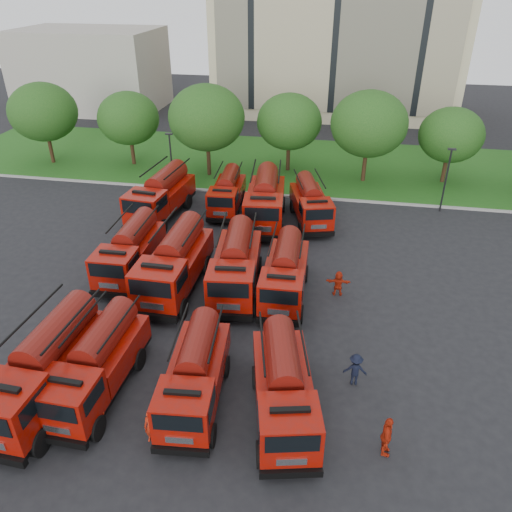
{
  "coord_description": "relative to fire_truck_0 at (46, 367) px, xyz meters",
  "views": [
    {
      "loc": [
        4.12,
        -20.84,
        16.71
      ],
      "look_at": [
        -0.5,
        4.51,
        1.8
      ],
      "focal_mm": 35.0,
      "sensor_mm": 36.0,
      "label": 1
    }
  ],
  "objects": [
    {
      "name": "firefighter_2",
      "position": [
        14.5,
        -0.44,
        -1.76
      ],
      "size": [
        0.69,
        1.14,
        1.89
      ],
      "primitive_type": "imported",
      "rotation": [
        0.0,
        0.0,
        1.51
      ],
      "color": "#B0230D",
      "rests_on": "ground"
    },
    {
      "name": "firefighter_3",
      "position": [
        13.28,
        3.26,
        -1.76
      ],
      "size": [
        1.09,
        0.57,
        1.66
      ],
      "primitive_type": "imported",
      "rotation": [
        0.0,
        0.0,
        3.16
      ],
      "color": "black",
      "rests_on": "ground"
    },
    {
      "name": "fire_truck_7",
      "position": [
        9.16,
        9.84,
        -0.21
      ],
      "size": [
        2.67,
        6.87,
        3.09
      ],
      "rotation": [
        0.0,
        0.0,
        0.03
      ],
      "color": "black",
      "rests_on": "ground"
    },
    {
      "name": "curb",
      "position": [
        7.76,
        24.38,
        -1.69
      ],
      "size": [
        70.0,
        0.3,
        0.14
      ],
      "primitive_type": "cube",
      "color": "gray",
      "rests_on": "ground"
    },
    {
      "name": "side_building",
      "position": [
        -22.24,
        50.48,
        3.24
      ],
      "size": [
        18.0,
        12.0,
        10.0
      ],
      "primitive_type": "cube",
      "color": "#A0998E",
      "rests_on": "ground"
    },
    {
      "name": "firefighter_4",
      "position": [
        -1.51,
        7.92,
        -1.76
      ],
      "size": [
        1.05,
        1.04,
        1.82
      ],
      "primitive_type": "imported",
      "rotation": [
        0.0,
        0.0,
        2.38
      ],
      "color": "black",
      "rests_on": "ground"
    },
    {
      "name": "tree_2",
      "position": [
        -0.24,
        27.98,
        3.59
      ],
      "size": [
        6.72,
        6.72,
        8.22
      ],
      "color": "#382314",
      "rests_on": "ground"
    },
    {
      "name": "tree_3",
      "position": [
        6.76,
        30.48,
        2.92
      ],
      "size": [
        5.88,
        5.88,
        7.19
      ],
      "color": "#382314",
      "rests_on": "ground"
    },
    {
      "name": "fire_truck_0",
      "position": [
        0.0,
        0.0,
        0.0
      ],
      "size": [
        3.08,
        7.8,
        3.5
      ],
      "rotation": [
        0.0,
        0.0,
        -0.04
      ],
      "color": "black",
      "rests_on": "ground"
    },
    {
      "name": "fire_truck_8",
      "position": [
        -1.49,
        18.8,
        -0.01
      ],
      "size": [
        3.39,
        7.89,
        3.49
      ],
      "rotation": [
        0.0,
        0.0,
        -0.1
      ],
      "color": "black",
      "rests_on": "ground"
    },
    {
      "name": "fire_truck_3",
      "position": [
        10.29,
        0.84,
        -0.21
      ],
      "size": [
        3.75,
        7.11,
        3.08
      ],
      "rotation": [
        0.0,
        0.0,
        0.22
      ],
      "color": "black",
      "rests_on": "ground"
    },
    {
      "name": "apartment_building",
      "position": [
        9.76,
        54.42,
        10.74
      ],
      "size": [
        30.0,
        14.18,
        25.0
      ],
      "color": "beige",
      "rests_on": "ground"
    },
    {
      "name": "ground",
      "position": [
        7.76,
        6.48,
        -1.76
      ],
      "size": [
        140.0,
        140.0,
        0.0
      ],
      "primitive_type": "plane",
      "color": "black",
      "rests_on": "ground"
    },
    {
      "name": "fire_truck_9",
      "position": [
        3.14,
        20.97,
        -0.31
      ],
      "size": [
        2.67,
        6.49,
        2.89
      ],
      "rotation": [
        0.0,
        0.0,
        0.07
      ],
      "color": "black",
      "rests_on": "ground"
    },
    {
      "name": "fire_truck_1",
      "position": [
        1.96,
        0.76,
        -0.19
      ],
      "size": [
        2.67,
        6.93,
        3.12
      ],
      "rotation": [
        0.0,
        0.0,
        -0.03
      ],
      "color": "black",
      "rests_on": "ground"
    },
    {
      "name": "tree_0",
      "position": [
        -16.24,
        28.48,
        3.26
      ],
      "size": [
        6.3,
        6.3,
        7.7
      ],
      "color": "#382314",
      "rests_on": "ground"
    },
    {
      "name": "tree_1",
      "position": [
        -8.24,
        29.48,
        2.79
      ],
      "size": [
        5.71,
        5.71,
        6.98
      ],
      "color": "#382314",
      "rests_on": "ground"
    },
    {
      "name": "fire_truck_6",
      "position": [
        6.24,
        9.98,
        -0.07
      ],
      "size": [
        3.33,
        7.61,
        3.36
      ],
      "rotation": [
        0.0,
        0.0,
        0.11
      ],
      "color": "black",
      "rests_on": "ground"
    },
    {
      "name": "fire_truck_5",
      "position": [
        2.72,
        9.44,
        0.01
      ],
      "size": [
        2.93,
        7.78,
        3.52
      ],
      "rotation": [
        0.0,
        0.0,
        -0.01
      ],
      "color": "black",
      "rests_on": "ground"
    },
    {
      "name": "fire_truck_4",
      "position": [
        -0.58,
        10.65,
        -0.17
      ],
      "size": [
        2.69,
        7.01,
        3.16
      ],
      "rotation": [
        0.0,
        0.0,
        0.02
      ],
      "color": "black",
      "rests_on": "ground"
    },
    {
      "name": "fire_truck_2",
      "position": [
        6.4,
        1.0,
        -0.27
      ],
      "size": [
        2.87,
        6.71,
        2.97
      ],
      "rotation": [
        0.0,
        0.0,
        0.09
      ],
      "color": "black",
      "rests_on": "ground"
    },
    {
      "name": "firefighter_1",
      "position": [
        2.78,
        -1.27,
        -1.76
      ],
      "size": [
        0.79,
        0.53,
        1.49
      ],
      "primitive_type": "imported",
      "rotation": [
        0.0,
        0.0,
        0.2
      ],
      "color": "#B0230D",
      "rests_on": "ground"
    },
    {
      "name": "tree_4",
      "position": [
        13.76,
        28.98,
        3.46
      ],
      "size": [
        6.55,
        6.55,
        8.01
      ],
      "color": "#382314",
      "rests_on": "ground"
    },
    {
      "name": "tree_5",
      "position": [
        20.76,
        29.98,
        2.58
      ],
      "size": [
        5.46,
        5.46,
        6.68
      ],
      "color": "#382314",
      "rests_on": "ground"
    },
    {
      "name": "lawn",
      "position": [
        7.76,
        32.48,
        -1.7
      ],
      "size": [
        70.0,
        16.0,
        0.12
      ],
      "primitive_type": "cube",
      "color": "#1D5516",
      "rests_on": "ground"
    },
    {
      "name": "lamp_post_1",
      "position": [
        19.76,
        23.68,
        1.13
      ],
      "size": [
        0.6,
        0.25,
        5.11
      ],
      "color": "black",
      "rests_on": "ground"
    },
    {
      "name": "fire_truck_11",
      "position": [
        9.76,
        20.02,
        -0.26
      ],
      "size": [
        3.91,
        6.9,
        2.98
      ],
      "rotation": [
        0.0,
        0.0,
        0.27
      ],
      "color": "black",
      "rests_on": "ground"
    },
    {
      "name": "lamp_post_0",
      "position": [
        -2.24,
        23.68,
        1.13
      ],
      "size": [
        0.6,
        0.25,
        5.11
      ],
      "color": "black",
      "rests_on": "ground"
    },
    {
      "name": "firefighter_0",
      "position": [
        5.27,
        -1.49,
        -1.76
      ],
      "size": [
        0.64,
        0.51,
        1.6
      ],
      "primitive_type": "imported",
      "rotation": [
        0.0,
        0.0,
        0.15
      ],
      "color": "#B0230D",
      "rests_on": "ground"
    },
    {
      "name": "firefighter_5",
      "position": [
        12.24,
        10.45,
        -1.76
      ],
      "size": [
        1.47,
        0.69,
        1.55
      ],
      "primitive_type": "imported",
      "rotation": [
        0.0,
        0.0,
        3.19
      ],
      "color": "#B0230D",
      "rests_on": "ground"
    },
    {
      "name": "fire_truck_10",
      "position": [
        6.44,
        19.26,
        0.03
      ],
      "size": [
        3.53,
        8.09,
        3.57
      ],
      "rotation": [
        0.0,
        0.0,
        0.11
      ],
      "color": "black",
      "rests_on": "ground"
    }
  ]
}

